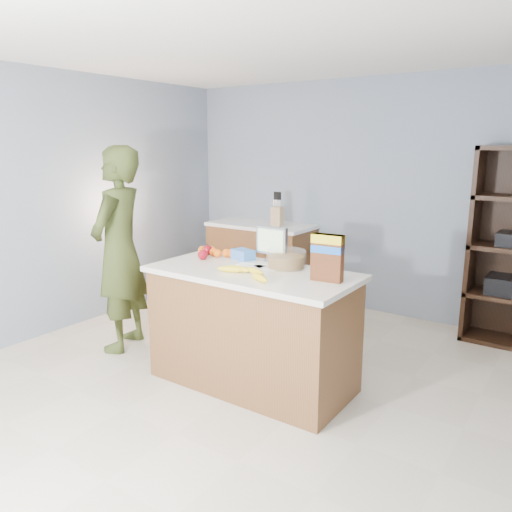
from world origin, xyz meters
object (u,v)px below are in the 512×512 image
Objects in this scene: counter_peninsula at (252,332)px; cereal_box at (327,254)px; tv at (272,242)px; person at (119,250)px.

counter_peninsula is 0.89m from cereal_box.
tv is 0.88× the size of cereal_box.
person is 5.61× the size of cereal_box.
tv reaches higher than counter_peninsula.
cereal_box is at bearing 4.98° from counter_peninsula.
cereal_box reaches higher than tv.
counter_peninsula is at bearing -175.02° from cereal_box.
tv is at bearing 84.44° from person.
person reaches higher than counter_peninsula.
person is at bearing -176.50° from cereal_box.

